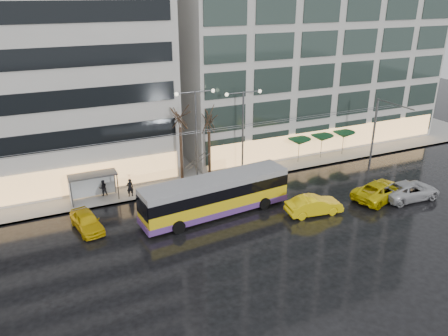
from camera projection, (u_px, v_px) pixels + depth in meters
ground at (223, 238)px, 33.73m from camera, size 140.00×140.00×0.00m
sidewalk at (187, 170)px, 46.27m from camera, size 80.00×10.00×0.15m
kerb at (204, 188)px, 42.09m from camera, size 80.00×0.10×0.15m
building_right at (303, 36)px, 52.17m from camera, size 32.00×14.00×25.00m
trolleybus at (216, 197)px, 36.72m from camera, size 13.20×5.42×6.04m
catenary at (197, 152)px, 39.19m from camera, size 42.24×5.12×7.00m
bus_shelter at (88, 181)px, 38.81m from camera, size 4.20×1.60×2.51m
street_lamp_near at (196, 124)px, 41.32m from camera, size 3.96×0.36×9.03m
street_lamp_far at (243, 121)px, 43.33m from camera, size 3.96×0.36×8.53m
tree_a at (180, 114)px, 40.51m from camera, size 3.20×3.20×8.40m
tree_b at (209, 117)px, 42.08m from camera, size 3.20×3.20×7.70m
parasol_a at (299, 142)px, 47.40m from camera, size 2.50×2.50×2.65m
parasol_b at (322, 138)px, 48.54m from camera, size 2.50×2.50×2.65m
parasol_c at (344, 135)px, 49.68m from camera, size 2.50×2.50×2.65m
taxi_a at (87, 221)px, 34.63m from camera, size 2.52×4.61×1.49m
taxi_b at (314, 205)px, 37.05m from camera, size 5.04×2.29×1.60m
taxi_c at (381, 190)px, 39.73m from camera, size 6.43×4.04×1.66m
sedan_silver at (409, 190)px, 39.80m from camera, size 5.91×2.97×1.60m
pedestrian_a at (129, 182)px, 39.65m from camera, size 1.02×1.03×2.19m
pedestrian_b at (103, 188)px, 40.06m from camera, size 0.77×0.62×1.51m
pedestrian_c at (94, 183)px, 40.09m from camera, size 1.25×0.92×2.11m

